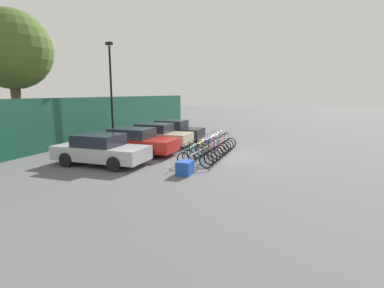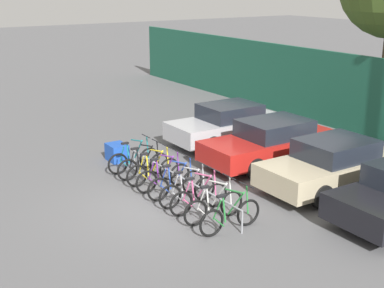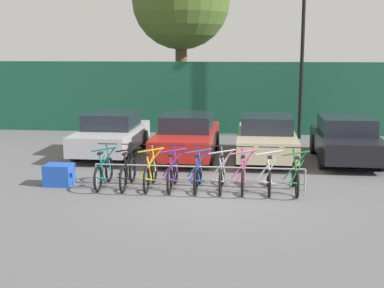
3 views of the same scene
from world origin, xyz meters
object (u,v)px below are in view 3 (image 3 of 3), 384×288
car_beige (266,138)px  car_black (346,139)px  bicycle_yellow (150,173)px  bicycle_green (295,177)px  bicycle_purple (173,174)px  bicycle_blue (198,175)px  car_silver (111,134)px  bicycle_black (128,173)px  lamp_post (303,44)px  bicycle_silver (222,175)px  bike_rack (198,169)px  cargo_crate (59,175)px  car_red (187,136)px  bicycle_pink (243,176)px  tree_behind_hoarding (181,1)px  bicycle_white (269,177)px  bicycle_teal (104,172)px

car_beige → car_black: 2.48m
bicycle_yellow → bicycle_green: (3.64, 0.00, 0.00)m
bicycle_purple → bicycle_blue: (0.64, 0.00, 0.00)m
car_silver → car_black: 7.62m
bicycle_black → bicycle_yellow: size_ratio=1.00×
car_black → lamp_post: (-1.09, 4.07, 2.95)m
bicycle_silver → car_black: car_black is taller
bicycle_purple → lamp_post: (3.83, 7.97, 3.26)m
bike_rack → car_silver: bearing=129.4°
bicycle_black → cargo_crate: bearing=178.3°
car_black → lamp_post: 5.14m
bicycle_blue → car_silver: 5.38m
car_red → car_beige: same height
bicycle_green → car_red: 5.14m
bicycle_silver → bicycle_pink: size_ratio=1.00×
bicycle_yellow → car_beige: 5.01m
cargo_crate → bike_rack: bearing=2.2°
cargo_crate → tree_behind_hoarding: tree_behind_hoarding is taller
car_black → tree_behind_hoarding: tree_behind_hoarding is taller
car_beige → car_black: size_ratio=1.05×
bicycle_black → car_red: (1.04, 4.02, 0.31)m
bicycle_yellow → bicycle_purple: 0.57m
bicycle_pink → cargo_crate: bicycle_pink is taller
bike_rack → bicycle_white: bicycle_white is taller
bicycle_green → lamp_post: lamp_post is taller
bicycle_black → bicycle_green: (4.22, 0.00, 0.00)m
bicycle_green → car_beige: size_ratio=0.40×
car_red → bicycle_black: bearing=-104.5°
bicycle_blue → cargo_crate: 3.64m
lamp_post → cargo_crate: 11.01m
car_black → cargo_crate: 8.83m
bike_rack → car_red: car_red is taller
car_red → tree_behind_hoarding: tree_behind_hoarding is taller
bicycle_silver → car_black: (3.68, 3.90, 0.31)m
bike_rack → car_black: (4.28, 3.75, 0.19)m
bike_rack → car_black: car_black is taller
car_black → car_silver: bearing=177.8°
bicycle_pink → tree_behind_hoarding: 12.30m
bicycle_silver → tree_behind_hoarding: tree_behind_hoarding is taller
bicycle_silver → bicycle_teal: bearing=178.9°
bicycle_yellow → bicycle_white: 2.99m
bike_rack → car_red: size_ratio=1.18×
car_silver → bicycle_teal: bearing=-77.9°
bicycle_black → bicycle_white: bearing=-1.3°
car_black → bike_rack: bearing=-138.8°
bicycle_blue → lamp_post: 9.19m
bicycle_black → car_red: bearing=74.2°
bicycle_yellow → bicycle_purple: same height
bicycle_purple → bicycle_white: (2.41, 0.00, 0.00)m
car_silver → bicycle_black: bearing=-69.9°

